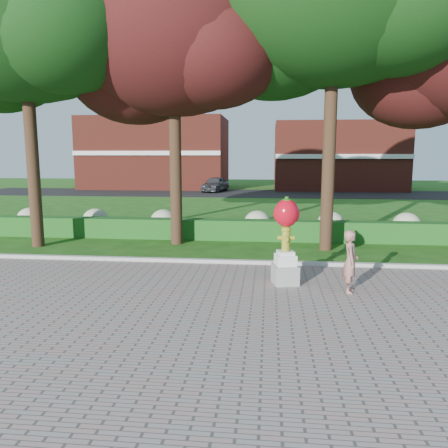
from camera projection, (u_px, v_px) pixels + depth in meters
The scene contains 13 objects.
ground at pixel (206, 295), 10.52m from camera, with size 100.00×100.00×0.00m, color #1B4912.
walkway at pixel (169, 377), 6.59m from camera, with size 40.00×14.00×0.04m, color gray.
curb at pixel (220, 262), 13.45m from camera, with size 40.00×0.18×0.15m, color #ADADA5.
lawn_hedge at pixel (231, 230), 17.33m from camera, with size 24.00×0.70×0.80m, color #154814.
hydrangea_row at pixel (247, 222), 18.23m from camera, with size 20.10×1.10×0.99m.
street at pixel (252, 193), 38.02m from camera, with size 50.00×8.00×0.02m, color black.
building_left at pixel (157, 153), 44.39m from camera, with size 14.00×8.00×7.00m, color maroon.
building_right at pixel (337, 156), 42.60m from camera, with size 12.00×8.00×6.40m, color maroon.
tree_far_left at pixel (21, 19), 14.99m from camera, with size 9.00×7.68×11.66m.
tree_mid_left at pixel (171, 43), 15.56m from camera, with size 8.25×7.04×10.69m.
hydrant_sculpture at pixel (286, 238), 11.13m from camera, with size 0.73×0.73×2.26m.
woman at pixel (350, 261), 10.50m from camera, with size 0.56×0.36×1.52m, color #9D665A.
parked_car at pixel (215, 184), 39.71m from camera, with size 1.63×4.05×1.38m, color #3C3F43.
Camera 1 is at (1.46, -10.02, 3.34)m, focal length 35.00 mm.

